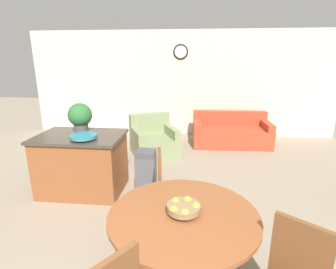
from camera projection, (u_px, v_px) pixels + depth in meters
wall_back at (181, 84)px, 6.89m from camera, size 8.00×0.09×2.70m
dining_table at (183, 231)px, 2.24m from camera, size 1.27×1.27×0.77m
dining_chair_far_side at (169, 189)px, 3.08m from camera, size 0.48×0.48×0.99m
fruit_bowl at (184, 207)px, 2.17m from camera, size 0.28×0.28×0.11m
kitchen_island at (82, 163)px, 4.04m from camera, size 1.28×0.89×0.91m
teal_bowl at (84, 136)px, 3.69m from camera, size 0.38×0.38×0.07m
potted_plant at (80, 116)px, 4.02m from camera, size 0.36×0.36×0.45m
trash_bin at (146, 174)px, 3.88m from camera, size 0.29×0.27×0.74m
couch at (231, 133)px, 6.29m from camera, size 1.82×0.97×0.76m
armchair at (154, 142)px, 5.62m from camera, size 1.19×1.21×0.84m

